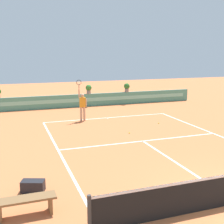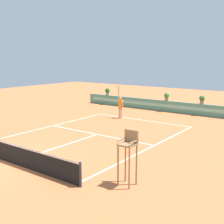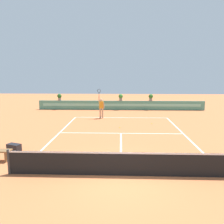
{
  "view_description": "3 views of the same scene",
  "coord_description": "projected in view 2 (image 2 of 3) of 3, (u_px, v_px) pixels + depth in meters",
  "views": [
    {
      "loc": [
        -6.02,
        -6.17,
        4.26
      ],
      "look_at": [
        -0.69,
        8.96,
        1.0
      ],
      "focal_mm": 47.68,
      "sensor_mm": 36.0,
      "label": 1
    },
    {
      "loc": [
        11.56,
        -7.73,
        4.86
      ],
      "look_at": [
        -0.69,
        8.96,
        1.0
      ],
      "focal_mm": 47.12,
      "sensor_mm": 36.0,
      "label": 2
    },
    {
      "loc": [
        -0.04,
        -8.38,
        3.92
      ],
      "look_at": [
        -0.69,
        8.96,
        1.0
      ],
      "focal_mm": 36.79,
      "sensor_mm": 36.0,
      "label": 3
    }
  ],
  "objects": [
    {
      "name": "court_lines",
      "position": [
        100.0,
        133.0,
        19.06
      ],
      "size": [
        8.32,
        11.94,
        0.01
      ],
      "color": "white",
      "rests_on": "ground"
    },
    {
      "name": "tennis_ball_mid_court",
      "position": [
        110.0,
        129.0,
        20.04
      ],
      "size": [
        0.07,
        0.07,
        0.07
      ],
      "primitive_type": "sphere",
      "color": "#CCE033",
      "rests_on": "ground"
    },
    {
      "name": "ground_plane",
      "position": [
        93.0,
        136.0,
        18.49
      ],
      "size": [
        60.0,
        60.0,
        0.0
      ],
      "primitive_type": "plane",
      "color": "#C66B3D"
    },
    {
      "name": "umpire_chair",
      "position": [
        128.0,
        151.0,
        11.16
      ],
      "size": [
        0.6,
        0.6,
        2.14
      ],
      "color": "#99754C",
      "rests_on": "ground"
    },
    {
      "name": "net",
      "position": [
        10.0,
        152.0,
        13.65
      ],
      "size": [
        8.92,
        0.1,
        1.0
      ],
      "color": "#333333",
      "rests_on": "ground"
    },
    {
      "name": "potted_plant_far_left",
      "position": [
        107.0,
        91.0,
        30.38
      ],
      "size": [
        0.48,
        0.48,
        0.72
      ],
      "color": "gray",
      "rests_on": "back_wall_barrier"
    },
    {
      "name": "potted_plant_centre",
      "position": [
        167.0,
        96.0,
        26.48
      ],
      "size": [
        0.48,
        0.48,
        0.72
      ],
      "color": "gray",
      "rests_on": "back_wall_barrier"
    },
    {
      "name": "tennis_ball_near_baseline",
      "position": [
        153.0,
        130.0,
        19.71
      ],
      "size": [
        0.07,
        0.07,
        0.07
      ],
      "primitive_type": "sphere",
      "color": "#CCE033",
      "rests_on": "ground"
    },
    {
      "name": "potted_plant_right",
      "position": [
        202.0,
        99.0,
        24.59
      ],
      "size": [
        0.48,
        0.48,
        0.72
      ],
      "color": "gray",
      "rests_on": "back_wall_barrier"
    },
    {
      "name": "back_wall_barrier",
      "position": [
        167.0,
        106.0,
        26.63
      ],
      "size": [
        18.0,
        0.21,
        1.0
      ],
      "color": "#4C8E7A",
      "rests_on": "ground"
    },
    {
      "name": "tennis_player",
      "position": [
        120.0,
        105.0,
        23.68
      ],
      "size": [
        0.62,
        0.25,
        2.58
      ],
      "color": "tan",
      "rests_on": "ground"
    }
  ]
}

